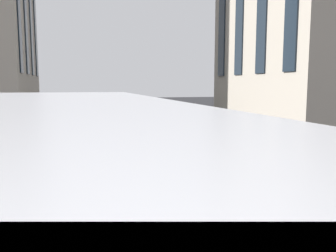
{
  "coord_description": "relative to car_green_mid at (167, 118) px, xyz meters",
  "views": [
    {
      "loc": [
        -1.52,
        3.36,
        3.04
      ],
      "look_at": [
        10.57,
        0.25,
        1.53
      ],
      "focal_mm": 36.51,
      "sensor_mm": 36.0,
      "label": 1
    }
  ],
  "objects": [
    {
      "name": "car_green_mid",
      "position": [
        0.0,
        0.0,
        0.0
      ],
      "size": [
        4.4,
        1.95,
        1.37
      ],
      "color": "#1E6038",
      "rests_on": "ground_plane"
    },
    {
      "name": "car_blue_parked_a",
      "position": [
        0.36,
        5.23,
        -0.0
      ],
      "size": [
        3.9,
        1.89,
        1.4
      ],
      "color": "navy",
      "rests_on": "ground_plane"
    },
    {
      "name": "car_grey_oncoming",
      "position": [
        -12.23,
        4.18,
        0.0
      ],
      "size": [
        4.4,
        1.95,
        1.37
      ],
      "color": "slate",
      "rests_on": "ground_plane"
    },
    {
      "name": "lane_centre_line",
      "position": [
        -1.77,
        2.57,
        -0.7
      ],
      "size": [
        80.0,
        0.16,
        0.01
      ],
      "color": "#D8C64C",
      "rests_on": "ground_plane"
    }
  ]
}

